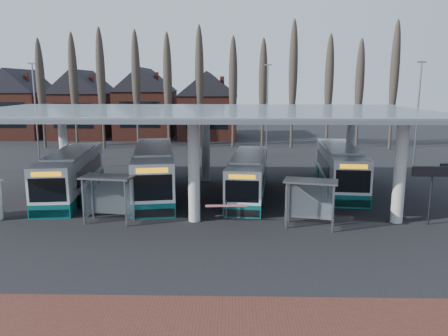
{
  "coord_description": "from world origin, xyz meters",
  "views": [
    {
      "loc": [
        2.34,
        -22.55,
        8.06
      ],
      "look_at": [
        1.67,
        7.0,
        2.36
      ],
      "focal_mm": 35.0,
      "sensor_mm": 36.0,
      "label": 1
    }
  ],
  "objects_px": {
    "bus_1": "(154,172)",
    "shelter_2": "(311,193)",
    "bus_3": "(339,168)",
    "shelter_1": "(109,188)",
    "bus_2": "(249,177)",
    "bus_0": "(72,175)"
  },
  "relations": [
    {
      "from": "bus_1",
      "to": "shelter_2",
      "type": "height_order",
      "value": "bus_1"
    },
    {
      "from": "bus_3",
      "to": "shelter_1",
      "type": "xyz_separation_m",
      "value": [
        -15.66,
        -9.05,
        0.48
      ]
    },
    {
      "from": "bus_1",
      "to": "bus_3",
      "type": "bearing_deg",
      "value": -0.63
    },
    {
      "from": "bus_3",
      "to": "shelter_2",
      "type": "bearing_deg",
      "value": -106.83
    },
    {
      "from": "bus_2",
      "to": "shelter_2",
      "type": "height_order",
      "value": "bus_2"
    },
    {
      "from": "bus_0",
      "to": "bus_1",
      "type": "xyz_separation_m",
      "value": [
        5.96,
        0.59,
        0.13
      ]
    },
    {
      "from": "shelter_1",
      "to": "shelter_2",
      "type": "height_order",
      "value": "shelter_1"
    },
    {
      "from": "bus_1",
      "to": "bus_2",
      "type": "bearing_deg",
      "value": -13.98
    },
    {
      "from": "shelter_1",
      "to": "bus_1",
      "type": "bearing_deg",
      "value": 86.07
    },
    {
      "from": "bus_3",
      "to": "shelter_1",
      "type": "bearing_deg",
      "value": -144.7
    },
    {
      "from": "bus_1",
      "to": "bus_0",
      "type": "bearing_deg",
      "value": 176.13
    },
    {
      "from": "bus_3",
      "to": "shelter_1",
      "type": "distance_m",
      "value": 18.09
    },
    {
      "from": "bus_1",
      "to": "bus_3",
      "type": "height_order",
      "value": "bus_1"
    },
    {
      "from": "shelter_1",
      "to": "shelter_2",
      "type": "relative_size",
      "value": 0.98
    },
    {
      "from": "bus_2",
      "to": "shelter_1",
      "type": "xyz_separation_m",
      "value": [
        -8.42,
        -6.28,
        0.6
      ]
    },
    {
      "from": "shelter_2",
      "to": "bus_2",
      "type": "bearing_deg",
      "value": 129.52
    },
    {
      "from": "bus_1",
      "to": "shelter_1",
      "type": "relative_size",
      "value": 4.07
    },
    {
      "from": "bus_0",
      "to": "shelter_2",
      "type": "distance_m",
      "value": 17.66
    },
    {
      "from": "bus_3",
      "to": "shelter_1",
      "type": "height_order",
      "value": "bus_3"
    },
    {
      "from": "shelter_2",
      "to": "shelter_1",
      "type": "bearing_deg",
      "value": -169.09
    },
    {
      "from": "bus_0",
      "to": "bus_2",
      "type": "relative_size",
      "value": 1.08
    },
    {
      "from": "bus_2",
      "to": "shelter_1",
      "type": "distance_m",
      "value": 10.52
    }
  ]
}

